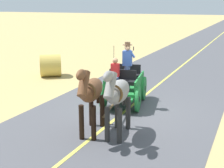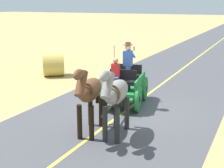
{
  "view_description": "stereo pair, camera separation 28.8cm",
  "coord_description": "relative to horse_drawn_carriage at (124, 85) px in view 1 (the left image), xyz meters",
  "views": [
    {
      "loc": [
        -4.14,
        10.47,
        3.9
      ],
      "look_at": [
        0.36,
        0.71,
        1.1
      ],
      "focal_mm": 50.15,
      "sensor_mm": 36.0,
      "label": 1
    },
    {
      "loc": [
        -4.4,
        10.34,
        3.9
      ],
      "look_at": [
        0.36,
        0.71,
        1.1
      ],
      "focal_mm": 50.15,
      "sensor_mm": 36.0,
      "label": 2
    }
  ],
  "objects": [
    {
      "name": "road_centre_stripe",
      "position": [
        -0.34,
        0.41,
        -0.81
      ],
      "size": [
        0.12,
        160.0,
        0.0
      ],
      "primitive_type": "cube",
      "color": "#DBCC4C",
      "rests_on": "road_surface"
    },
    {
      "name": "horse_drawn_carriage",
      "position": [
        0.0,
        0.0,
        0.0
      ],
      "size": [
        1.85,
        4.51,
        2.5
      ],
      "color": "#1E7233",
      "rests_on": "ground"
    },
    {
      "name": "hay_bale",
      "position": [
        5.52,
        -2.86,
        -0.22
      ],
      "size": [
        1.59,
        1.62,
        1.2
      ],
      "primitive_type": "cylinder",
      "rotation": [
        0.0,
        1.57,
        0.62
      ],
      "color": "gold",
      "rests_on": "ground"
    },
    {
      "name": "ground_plane",
      "position": [
        -0.34,
        0.41,
        -0.82
      ],
      "size": [
        200.0,
        200.0,
        0.0
      ],
      "primitive_type": "plane",
      "color": "tan"
    },
    {
      "name": "road_surface",
      "position": [
        -0.34,
        0.41,
        -0.81
      ],
      "size": [
        6.66,
        160.0,
        0.01
      ],
      "primitive_type": "cube",
      "color": "#4C4C51",
      "rests_on": "ground"
    },
    {
      "name": "horse_off_side",
      "position": [
        -0.18,
        3.05,
        0.51
      ],
      "size": [
        0.91,
        2.15,
        2.21
      ],
      "color": "brown",
      "rests_on": "ground"
    },
    {
      "name": "horse_near_side",
      "position": [
        -0.97,
        2.9,
        0.51
      ],
      "size": [
        0.79,
        2.15,
        2.21
      ],
      "color": "gray",
      "rests_on": "ground"
    }
  ]
}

